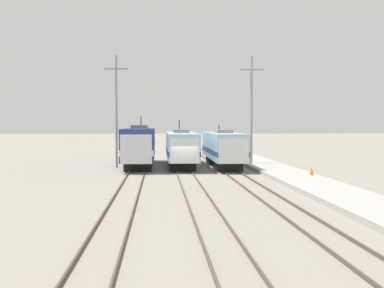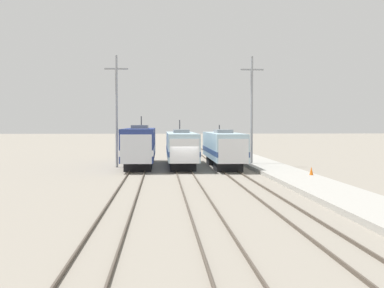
{
  "view_description": "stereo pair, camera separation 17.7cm",
  "coord_description": "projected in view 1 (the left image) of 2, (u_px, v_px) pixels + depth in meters",
  "views": [
    {
      "loc": [
        -2.32,
        -48.21,
        4.52
      ],
      "look_at": [
        0.76,
        1.34,
        2.65
      ],
      "focal_mm": 50.0,
      "sensor_mm": 36.0,
      "label": 1
    },
    {
      "loc": [
        -2.14,
        -48.22,
        4.52
      ],
      "look_at": [
        0.76,
        1.34,
        2.65
      ],
      "focal_mm": 50.0,
      "sensor_mm": 36.0,
      "label": 2
    }
  ],
  "objects": [
    {
      "name": "catenary_tower_left",
      "position": [
        116.0,
        108.0,
        55.36
      ],
      "size": [
        2.44,
        0.26,
        11.62
      ],
      "color": "gray",
      "rests_on": "ground_plane"
    },
    {
      "name": "rail_pair_center",
      "position": [
        185.0,
        173.0,
        48.39
      ],
      "size": [
        1.51,
        120.0,
        0.15
      ],
      "color": "#4C4238",
      "rests_on": "ground_plane"
    },
    {
      "name": "platform",
      "position": [
        280.0,
        171.0,
        48.93
      ],
      "size": [
        4.0,
        120.0,
        0.35
      ],
      "color": "#A8A59E",
      "rests_on": "ground_plane"
    },
    {
      "name": "locomotive_far_left",
      "position": [
        140.0,
        145.0,
        56.25
      ],
      "size": [
        3.11,
        18.68,
        5.4
      ],
      "color": "black",
      "rests_on": "ground_plane"
    },
    {
      "name": "catenary_tower_right",
      "position": [
        251.0,
        109.0,
        56.23
      ],
      "size": [
        2.44,
        0.26,
        11.62
      ],
      "color": "gray",
      "rests_on": "ground_plane"
    },
    {
      "name": "locomotive_center",
      "position": [
        181.0,
        148.0,
        56.16
      ],
      "size": [
        2.96,
        17.35,
        4.98
      ],
      "color": "#232326",
      "rests_on": "ground_plane"
    },
    {
      "name": "traffic_cone",
      "position": [
        311.0,
        171.0,
        43.6
      ],
      "size": [
        0.32,
        0.32,
        0.7
      ],
      "color": "orange",
      "rests_on": "platform"
    },
    {
      "name": "locomotive_far_right",
      "position": [
        223.0,
        148.0,
        55.3
      ],
      "size": [
        3.0,
        16.28,
        4.42
      ],
      "color": "#232326",
      "rests_on": "ground_plane"
    },
    {
      "name": "ground_plane",
      "position": [
        185.0,
        174.0,
        48.39
      ],
      "size": [
        400.0,
        400.0,
        0.0
      ],
      "primitive_type": "plane",
      "color": "gray"
    },
    {
      "name": "rail_pair_far_right",
      "position": [
        232.0,
        173.0,
        48.66
      ],
      "size": [
        1.51,
        120.0,
        0.15
      ],
      "color": "#4C4238",
      "rests_on": "ground_plane"
    },
    {
      "name": "rail_pair_far_left",
      "position": [
        136.0,
        173.0,
        48.12
      ],
      "size": [
        1.51,
        120.0,
        0.15
      ],
      "color": "#4C4238",
      "rests_on": "ground_plane"
    }
  ]
}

